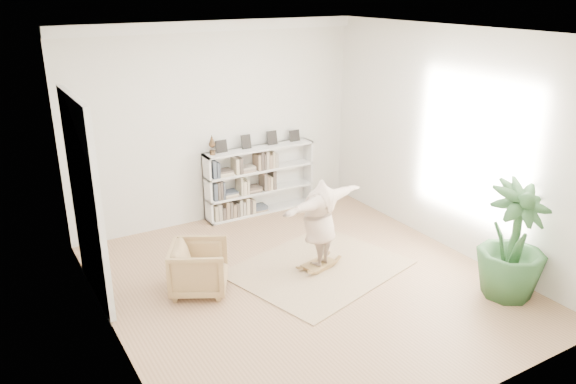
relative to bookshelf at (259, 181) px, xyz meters
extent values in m
plane|color=#906A4A|center=(-0.74, -2.82, -0.64)|extent=(6.00, 6.00, 0.00)
plane|color=silver|center=(-0.74, 0.18, 1.16)|extent=(5.50, 0.00, 5.50)
plane|color=silver|center=(-0.74, -5.82, 1.16)|extent=(5.50, 0.00, 5.50)
plane|color=silver|center=(-3.49, -2.82, 1.16)|extent=(0.00, 6.00, 6.00)
plane|color=silver|center=(2.01, -2.82, 1.16)|extent=(0.00, 6.00, 6.00)
plane|color=white|center=(-0.74, -2.82, 2.96)|extent=(6.00, 6.00, 0.00)
cube|color=white|center=(-0.74, 0.12, 2.87)|extent=(5.50, 0.12, 0.18)
cube|color=white|center=(-3.45, -1.52, 0.76)|extent=(0.08, 1.78, 2.92)
cube|color=silver|center=(-3.43, -1.92, 0.76)|extent=(0.06, 0.78, 2.80)
cube|color=silver|center=(-3.43, -1.12, 0.76)|extent=(0.06, 0.78, 2.80)
cube|color=silver|center=(-1.07, -0.01, 0.01)|extent=(0.04, 0.35, 1.30)
cube|color=silver|center=(1.09, -0.01, 0.01)|extent=(0.04, 0.35, 1.30)
cube|color=silver|center=(0.01, 0.14, 0.01)|extent=(2.20, 0.04, 1.30)
cube|color=silver|center=(0.01, -0.01, -0.62)|extent=(2.20, 0.35, 0.04)
cube|color=silver|center=(0.01, -0.01, -0.21)|extent=(2.20, 0.35, 0.04)
cube|color=silver|center=(0.01, -0.01, 0.22)|extent=(2.20, 0.35, 0.04)
cube|color=silver|center=(0.01, -0.01, 0.64)|extent=(2.20, 0.35, 0.04)
cube|color=black|center=(-0.74, 0.04, 0.78)|extent=(0.18, 0.07, 0.24)
cube|color=black|center=(-0.24, 0.04, 0.78)|extent=(0.18, 0.07, 0.24)
cube|color=black|center=(0.31, 0.04, 0.78)|extent=(0.18, 0.07, 0.24)
cube|color=black|center=(0.81, 0.04, 0.78)|extent=(0.18, 0.07, 0.24)
imported|color=tan|center=(-2.16, -2.23, -0.27)|extent=(1.08, 1.07, 0.73)
cube|color=tan|center=(-0.31, -2.55, -0.63)|extent=(2.94, 2.59, 0.02)
cube|color=brown|center=(-0.31, -2.55, -0.56)|extent=(0.59, 0.44, 0.03)
cube|color=brown|center=(-0.31, -2.55, -0.59)|extent=(0.36, 0.15, 0.04)
cube|color=brown|center=(-0.31, -2.55, -0.59)|extent=(0.36, 0.15, 0.04)
cube|color=brown|center=(-0.31, -2.55, -0.56)|extent=(0.21, 0.11, 0.11)
cube|color=brown|center=(-0.31, -2.55, -0.56)|extent=(0.21, 0.11, 0.11)
imported|color=#C2A691|center=(-0.31, -2.55, 0.19)|extent=(1.76, 0.90, 1.38)
imported|color=#2A542A|center=(1.56, -4.56, 0.20)|extent=(0.97, 0.97, 1.68)
camera|label=1|loc=(-4.70, -9.02, 3.54)|focal=35.00mm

